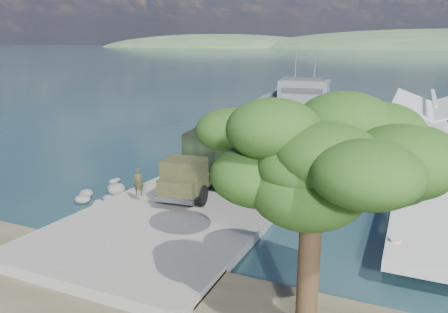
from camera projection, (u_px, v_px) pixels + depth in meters
ground at (189, 213)px, 25.79m from camera, size 1400.00×1400.00×0.00m
boat_ramp at (181, 215)px, 24.84m from camera, size 10.00×18.00×0.50m
shoreline_rocks at (109, 195)px, 28.64m from camera, size 3.20×5.60×0.90m
pier at (429, 141)px, 36.93m from camera, size 6.40×44.00×6.10m
landing_craft at (289, 125)px, 47.75m from camera, size 12.15×37.14×10.86m
military_truck at (201, 162)px, 27.99m from camera, size 3.20×7.99×3.61m
soldier at (139, 188)px, 26.02m from camera, size 0.72×0.63×1.65m
overhang_tree at (299, 159)px, 13.48m from camera, size 8.69×8.00×7.89m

